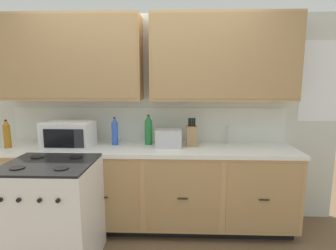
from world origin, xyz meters
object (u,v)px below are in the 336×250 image
object	(u,v)px
bottle_amber	(7,134)
bottle_green	(149,130)
stove_range	(52,214)
toaster	(169,138)
microwave	(70,135)
knife_block	(192,135)
bottle_blue	(115,131)
paper_towel_roll	(43,134)

from	to	relation	value
bottle_amber	bottle_green	world-z (taller)	bottle_green
stove_range	toaster	world-z (taller)	toaster
bottle_amber	microwave	bearing A→B (deg)	1.96
bottle_green	knife_block	bearing A→B (deg)	-5.18
bottle_green	stove_range	bearing A→B (deg)	-135.75
toaster	bottle_blue	size ratio (longest dim) A/B	0.90
stove_range	microwave	world-z (taller)	microwave
stove_range	toaster	bearing A→B (deg)	32.68
paper_towel_roll	bottle_amber	bearing A→B (deg)	-160.31
paper_towel_roll	bottle_green	xyz separation A→B (m)	(1.16, 0.09, 0.03)
bottle_blue	bottle_green	distance (m)	0.38
stove_range	bottle_blue	distance (m)	1.04
paper_towel_roll	bottle_green	distance (m)	1.16
knife_block	stove_range	bearing A→B (deg)	-150.32
toaster	bottle_green	world-z (taller)	bottle_green
toaster	paper_towel_roll	distance (m)	1.39
stove_range	bottle_blue	bearing A→B (deg)	60.83
stove_range	knife_block	size ratio (longest dim) A/B	3.06
paper_towel_roll	bottle_blue	bearing A→B (deg)	4.14
stove_range	bottle_green	bearing A→B (deg)	44.25
knife_block	paper_towel_roll	world-z (taller)	knife_block
paper_towel_roll	bottle_green	bearing A→B (deg)	4.28
knife_block	toaster	bearing A→B (deg)	-164.26
knife_block	bottle_amber	bearing A→B (deg)	-175.28
stove_range	bottle_green	distance (m)	1.26
paper_towel_roll	bottle_blue	size ratio (longest dim) A/B	0.83
bottle_amber	toaster	bearing A→B (deg)	3.06
bottle_amber	bottle_blue	world-z (taller)	bottle_blue
stove_range	paper_towel_roll	world-z (taller)	paper_towel_roll
bottle_blue	toaster	bearing A→B (deg)	-7.95
bottle_blue	bottle_green	world-z (taller)	bottle_green
stove_range	paper_towel_roll	bearing A→B (deg)	118.97
microwave	paper_towel_roll	distance (m)	0.35
bottle_amber	bottle_green	xyz separation A→B (m)	(1.49, 0.21, 0.02)
microwave	toaster	bearing A→B (deg)	3.76
toaster	bottle_amber	bearing A→B (deg)	-176.94
knife_block	microwave	bearing A→B (deg)	-173.87
stove_range	bottle_green	world-z (taller)	bottle_green
microwave	bottle_green	distance (m)	0.84
paper_towel_roll	bottle_blue	xyz separation A→B (m)	(0.78, 0.06, 0.02)
paper_towel_roll	bottle_green	world-z (taller)	bottle_green
bottle_blue	paper_towel_roll	bearing A→B (deg)	-175.86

